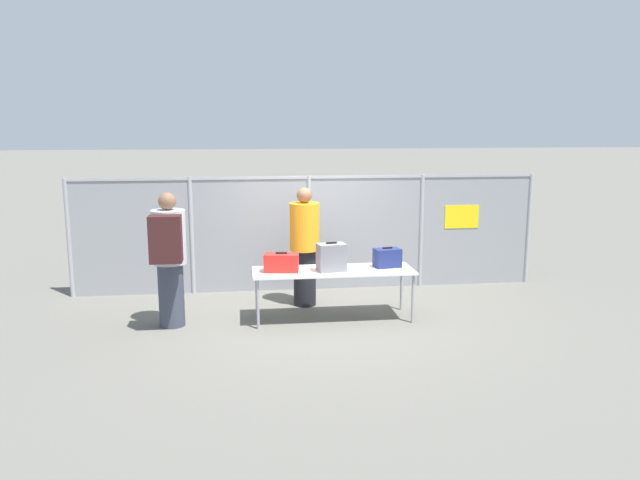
{
  "coord_description": "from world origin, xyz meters",
  "views": [
    {
      "loc": [
        -1.11,
        -8.58,
        2.79
      ],
      "look_at": [
        0.05,
        0.57,
        1.05
      ],
      "focal_mm": 35.0,
      "sensor_mm": 36.0,
      "label": 1
    }
  ],
  "objects_px": {
    "inspection_table": "(333,273)",
    "utility_trailer": "(415,237)",
    "suitcase_grey": "(331,257)",
    "traveler_hooded": "(169,255)",
    "suitcase_navy": "(387,258)",
    "security_worker_near": "(305,245)",
    "suitcase_red": "(281,263)"
  },
  "relations": [
    {
      "from": "suitcase_red",
      "to": "traveler_hooded",
      "type": "distance_m",
      "value": 1.54
    },
    {
      "from": "suitcase_navy",
      "to": "traveler_hooded",
      "type": "distance_m",
      "value": 3.08
    },
    {
      "from": "inspection_table",
      "to": "utility_trailer",
      "type": "bearing_deg",
      "value": 59.91
    },
    {
      "from": "inspection_table",
      "to": "utility_trailer",
      "type": "relative_size",
      "value": 0.54
    },
    {
      "from": "suitcase_red",
      "to": "security_worker_near",
      "type": "bearing_deg",
      "value": 61.99
    },
    {
      "from": "security_worker_near",
      "to": "utility_trailer",
      "type": "distance_m",
      "value": 4.29
    },
    {
      "from": "suitcase_red",
      "to": "traveler_hooded",
      "type": "bearing_deg",
      "value": -176.97
    },
    {
      "from": "suitcase_navy",
      "to": "traveler_hooded",
      "type": "height_order",
      "value": "traveler_hooded"
    },
    {
      "from": "suitcase_red",
      "to": "utility_trailer",
      "type": "bearing_deg",
      "value": 52.74
    },
    {
      "from": "suitcase_navy",
      "to": "inspection_table",
      "type": "bearing_deg",
      "value": -173.91
    },
    {
      "from": "inspection_table",
      "to": "suitcase_navy",
      "type": "relative_size",
      "value": 5.66
    },
    {
      "from": "suitcase_navy",
      "to": "traveler_hooded",
      "type": "relative_size",
      "value": 0.22
    },
    {
      "from": "suitcase_grey",
      "to": "traveler_hooded",
      "type": "relative_size",
      "value": 0.23
    },
    {
      "from": "suitcase_grey",
      "to": "traveler_hooded",
      "type": "height_order",
      "value": "traveler_hooded"
    },
    {
      "from": "traveler_hooded",
      "to": "utility_trailer",
      "type": "relative_size",
      "value": 0.44
    },
    {
      "from": "inspection_table",
      "to": "suitcase_grey",
      "type": "xyz_separation_m",
      "value": [
        -0.04,
        -0.06,
        0.24
      ]
    },
    {
      "from": "suitcase_red",
      "to": "suitcase_grey",
      "type": "distance_m",
      "value": 0.71
    },
    {
      "from": "inspection_table",
      "to": "traveler_hooded",
      "type": "xyz_separation_m",
      "value": [
        -2.27,
        -0.08,
        0.35
      ]
    },
    {
      "from": "traveler_hooded",
      "to": "security_worker_near",
      "type": "distance_m",
      "value": 2.12
    },
    {
      "from": "suitcase_red",
      "to": "security_worker_near",
      "type": "relative_size",
      "value": 0.28
    },
    {
      "from": "traveler_hooded",
      "to": "utility_trailer",
      "type": "bearing_deg",
      "value": 39.53
    },
    {
      "from": "utility_trailer",
      "to": "traveler_hooded",
      "type": "bearing_deg",
      "value": -138.11
    },
    {
      "from": "utility_trailer",
      "to": "suitcase_navy",
      "type": "bearing_deg",
      "value": -111.31
    },
    {
      "from": "traveler_hooded",
      "to": "security_worker_near",
      "type": "bearing_deg",
      "value": 21.21
    },
    {
      "from": "suitcase_navy",
      "to": "security_worker_near",
      "type": "distance_m",
      "value": 1.32
    },
    {
      "from": "suitcase_grey",
      "to": "utility_trailer",
      "type": "bearing_deg",
      "value": 59.88
    },
    {
      "from": "inspection_table",
      "to": "suitcase_red",
      "type": "height_order",
      "value": "suitcase_red"
    },
    {
      "from": "suitcase_red",
      "to": "traveler_hooded",
      "type": "relative_size",
      "value": 0.27
    },
    {
      "from": "security_worker_near",
      "to": "utility_trailer",
      "type": "bearing_deg",
      "value": -112.33
    },
    {
      "from": "traveler_hooded",
      "to": "suitcase_navy",
      "type": "bearing_deg",
      "value": 0.81
    },
    {
      "from": "utility_trailer",
      "to": "security_worker_near",
      "type": "bearing_deg",
      "value": -129.13
    },
    {
      "from": "inspection_table",
      "to": "suitcase_red",
      "type": "xyz_separation_m",
      "value": [
        -0.74,
        -0.0,
        0.17
      ]
    }
  ]
}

